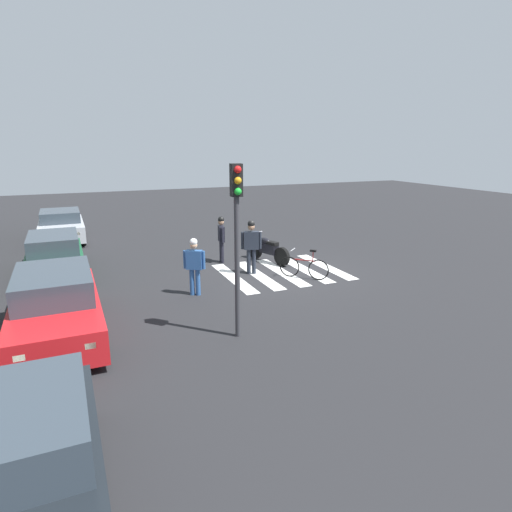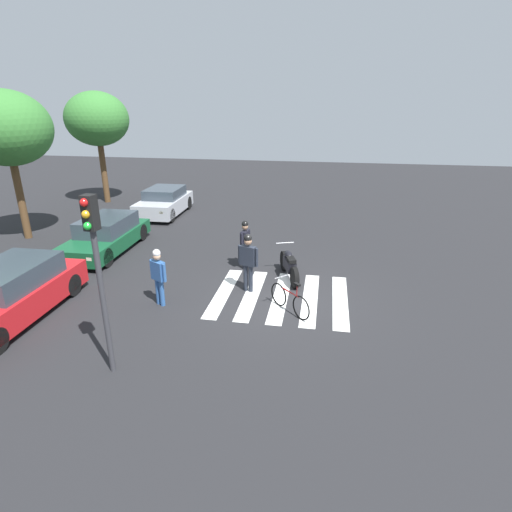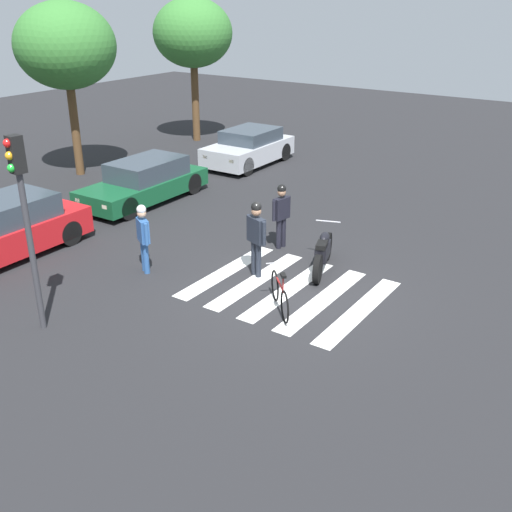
{
  "view_description": "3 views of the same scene",
  "coord_description": "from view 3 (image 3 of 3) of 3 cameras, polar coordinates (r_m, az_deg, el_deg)",
  "views": [
    {
      "loc": [
        -13.13,
        6.55,
        4.39
      ],
      "look_at": [
        -0.09,
        1.01,
        0.7
      ],
      "focal_mm": 30.42,
      "sensor_mm": 36.0,
      "label": 1
    },
    {
      "loc": [
        -11.32,
        -1.19,
        5.65
      ],
      "look_at": [
        0.25,
        0.82,
        1.18
      ],
      "focal_mm": 28.76,
      "sensor_mm": 36.0,
      "label": 2
    },
    {
      "loc": [
        -10.83,
        -6.49,
        6.36
      ],
      "look_at": [
        -0.21,
        0.77,
        0.74
      ],
      "focal_mm": 42.69,
      "sensor_mm": 36.0,
      "label": 3
    }
  ],
  "objects": [
    {
      "name": "ground_plane",
      "position": [
        14.14,
        3.08,
        -3.18
      ],
      "size": [
        60.0,
        60.0,
        0.0
      ],
      "primitive_type": "plane",
      "color": "#232326"
    },
    {
      "name": "leaning_bicycle",
      "position": [
        13.06,
        2.25,
        -3.64
      ],
      "size": [
        1.25,
        1.22,
        1.01
      ],
      "color": "black",
      "rests_on": "ground_plane"
    },
    {
      "name": "officer_on_foot",
      "position": [
        16.09,
        2.39,
        4.18
      ],
      "size": [
        0.66,
        0.28,
        1.76
      ],
      "color": "black",
      "rests_on": "ground_plane"
    },
    {
      "name": "officer_by_motorcycle",
      "position": [
        14.38,
        0.02,
        2.17
      ],
      "size": [
        0.36,
        0.67,
        1.89
      ],
      "color": "#1E232D",
      "rests_on": "ground_plane"
    },
    {
      "name": "pedestrian_bystander",
      "position": [
        14.87,
        -10.52,
        2.03
      ],
      "size": [
        0.41,
        0.58,
        1.73
      ],
      "color": "#2D5999",
      "rests_on": "ground_plane"
    },
    {
      "name": "car_green_compact",
      "position": [
        20.28,
        -10.39,
        6.86
      ],
      "size": [
        4.57,
        1.88,
        1.36
      ],
      "color": "black",
      "rests_on": "ground_plane"
    },
    {
      "name": "police_motorcycle",
      "position": [
        14.99,
        6.29,
        0.34
      ],
      "size": [
        2.1,
        0.94,
        1.07
      ],
      "color": "black",
      "rests_on": "ground_plane"
    },
    {
      "name": "street_tree_end",
      "position": [
        28.21,
        -5.95,
        20.03
      ],
      "size": [
        3.45,
        3.45,
        6.16
      ],
      "color": "brown",
      "rests_on": "ground_plane"
    },
    {
      "name": "crosswalk_stripes",
      "position": [
        14.13,
        3.08,
        -3.16
      ],
      "size": [
        3.56,
        4.05,
        0.01
      ],
      "color": "silver",
      "rests_on": "ground_plane"
    },
    {
      "name": "traffic_light_pole",
      "position": [
        12.29,
        -20.98,
        4.61
      ],
      "size": [
        0.34,
        0.26,
        3.98
      ],
      "color": "#38383D",
      "rests_on": "ground_plane"
    },
    {
      "name": "street_tree_far",
      "position": [
        23.36,
        -17.43,
        18.24
      ],
      "size": [
        3.51,
        3.51,
        6.1
      ],
      "color": "brown",
      "rests_on": "ground_plane"
    },
    {
      "name": "car_silver_sedan",
      "position": [
        24.4,
        -0.68,
        10.12
      ],
      "size": [
        4.03,
        1.96,
        1.39
      ],
      "color": "black",
      "rests_on": "ground_plane"
    }
  ]
}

